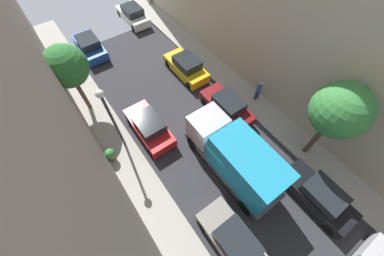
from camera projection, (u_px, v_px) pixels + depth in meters
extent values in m
plane|color=#2D2D33|center=(221.00, 158.00, 14.77)|extent=(32.00, 32.00, 0.00)
cube|color=#A8A399|center=(155.00, 204.00, 13.11)|extent=(2.00, 44.00, 0.15)
cube|color=#A8A399|center=(275.00, 121.00, 16.31)|extent=(2.00, 44.00, 0.15)
cube|color=gray|center=(233.00, 241.00, 11.61)|extent=(1.76, 4.20, 0.76)
cube|color=#1E2328|center=(237.00, 242.00, 10.96)|extent=(1.56, 2.10, 0.64)
cylinder|color=black|center=(203.00, 225.00, 12.24)|extent=(0.22, 0.64, 0.64)
cylinder|color=black|center=(225.00, 208.00, 12.74)|extent=(0.22, 0.64, 0.64)
cube|color=red|center=(149.00, 128.00, 15.43)|extent=(1.76, 4.20, 0.76)
cube|color=#1E2328|center=(149.00, 123.00, 14.78)|extent=(1.56, 2.10, 0.64)
cylinder|color=black|center=(129.00, 120.00, 16.07)|extent=(0.22, 0.64, 0.64)
cylinder|color=black|center=(149.00, 110.00, 16.57)|extent=(0.22, 0.64, 0.64)
cylinder|color=black|center=(151.00, 152.00, 14.68)|extent=(0.22, 0.64, 0.64)
cylinder|color=black|center=(172.00, 140.00, 15.18)|extent=(0.22, 0.64, 0.64)
cube|color=#194799|center=(90.00, 47.00, 20.13)|extent=(1.76, 4.20, 0.76)
cube|color=#1E2328|center=(88.00, 41.00, 19.48)|extent=(1.56, 2.10, 0.64)
cylinder|color=black|center=(76.00, 44.00, 20.76)|extent=(0.22, 0.64, 0.64)
cylinder|color=black|center=(93.00, 38.00, 21.26)|extent=(0.22, 0.64, 0.64)
cylinder|color=black|center=(89.00, 62.00, 19.38)|extent=(0.22, 0.64, 0.64)
cylinder|color=black|center=(106.00, 55.00, 19.88)|extent=(0.22, 0.64, 0.64)
cylinder|color=black|center=(382.00, 245.00, 11.73)|extent=(0.22, 0.64, 0.64)
cube|color=black|center=(316.00, 196.00, 12.89)|extent=(1.76, 4.20, 0.76)
cube|color=#1E2328|center=(325.00, 194.00, 12.24)|extent=(1.56, 2.10, 0.64)
cylinder|color=black|center=(285.00, 183.00, 13.52)|extent=(0.22, 0.64, 0.64)
cylinder|color=black|center=(302.00, 169.00, 14.02)|extent=(0.22, 0.64, 0.64)
cylinder|color=black|center=(329.00, 229.00, 12.14)|extent=(0.22, 0.64, 0.64)
cylinder|color=black|center=(346.00, 211.00, 12.64)|extent=(0.22, 0.64, 0.64)
cube|color=maroon|center=(226.00, 108.00, 16.39)|extent=(1.76, 4.20, 0.76)
cube|color=#1E2328|center=(229.00, 103.00, 15.74)|extent=(1.56, 2.10, 0.64)
cylinder|color=black|center=(205.00, 101.00, 17.02)|extent=(0.22, 0.64, 0.64)
cylinder|color=black|center=(221.00, 92.00, 17.53)|extent=(0.22, 0.64, 0.64)
cylinder|color=black|center=(232.00, 129.00, 15.64)|extent=(0.22, 0.64, 0.64)
cylinder|color=black|center=(248.00, 118.00, 16.14)|extent=(0.22, 0.64, 0.64)
cube|color=gold|center=(186.00, 68.00, 18.66)|extent=(1.76, 4.20, 0.76)
cube|color=#1E2328|center=(187.00, 62.00, 18.01)|extent=(1.56, 2.10, 0.64)
cylinder|color=black|center=(168.00, 64.00, 19.29)|extent=(0.22, 0.64, 0.64)
cylinder|color=black|center=(183.00, 57.00, 19.79)|extent=(0.22, 0.64, 0.64)
cylinder|color=black|center=(189.00, 85.00, 17.91)|extent=(0.22, 0.64, 0.64)
cylinder|color=black|center=(205.00, 77.00, 18.41)|extent=(0.22, 0.64, 0.64)
cube|color=white|center=(133.00, 16.00, 22.82)|extent=(1.76, 4.20, 0.76)
cube|color=#1E2328|center=(132.00, 10.00, 22.17)|extent=(1.56, 2.10, 0.64)
cylinder|color=black|center=(120.00, 14.00, 23.45)|extent=(0.22, 0.64, 0.64)
cylinder|color=black|center=(133.00, 9.00, 23.95)|extent=(0.22, 0.64, 0.64)
cylinder|color=black|center=(134.00, 28.00, 22.07)|extent=(0.22, 0.64, 0.64)
cylinder|color=black|center=(148.00, 23.00, 22.57)|extent=(0.22, 0.64, 0.64)
cube|color=#4C4C51|center=(231.00, 163.00, 13.79)|extent=(2.20, 6.60, 0.50)
cube|color=#B7B7BC|center=(208.00, 127.00, 13.94)|extent=(2.10, 1.80, 1.70)
cube|color=#1E8CB7|center=(247.00, 166.00, 12.13)|extent=(2.24, 4.20, 2.40)
cylinder|color=black|center=(193.00, 143.00, 14.84)|extent=(0.30, 0.96, 0.96)
cylinder|color=black|center=(216.00, 129.00, 15.47)|extent=(0.30, 0.96, 0.96)
cylinder|color=black|center=(246.00, 207.00, 12.62)|extent=(0.30, 0.96, 0.96)
cylinder|color=black|center=(270.00, 187.00, 13.24)|extent=(0.30, 0.96, 0.96)
cylinder|color=#2D334C|center=(256.00, 95.00, 17.02)|extent=(0.18, 0.18, 0.82)
cylinder|color=#2D334C|center=(258.00, 94.00, 17.09)|extent=(0.18, 0.18, 0.82)
cylinder|color=#3359B2|center=(259.00, 88.00, 16.44)|extent=(0.36, 0.36, 0.64)
sphere|color=tan|center=(261.00, 83.00, 16.06)|extent=(0.24, 0.24, 0.24)
cylinder|color=brown|center=(82.00, 94.00, 15.75)|extent=(0.29, 0.29, 2.87)
sphere|color=#2D7233|center=(66.00, 66.00, 13.71)|extent=(2.67, 2.67, 2.67)
cylinder|color=brown|center=(316.00, 138.00, 13.60)|extent=(0.32, 0.32, 3.19)
sphere|color=#38843D|center=(340.00, 110.00, 11.34)|extent=(2.96, 2.96, 2.96)
cylinder|color=#B2A899|center=(150.00, 1.00, 24.96)|extent=(0.44, 0.44, 0.28)
cylinder|color=brown|center=(112.00, 157.00, 14.43)|extent=(0.45, 0.45, 0.42)
sphere|color=#38843D|center=(110.00, 154.00, 14.05)|extent=(0.63, 0.63, 0.63)
cylinder|color=#333338|center=(115.00, 124.00, 13.22)|extent=(0.16, 0.16, 4.74)
sphere|color=white|center=(100.00, 94.00, 11.05)|extent=(0.44, 0.44, 0.44)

